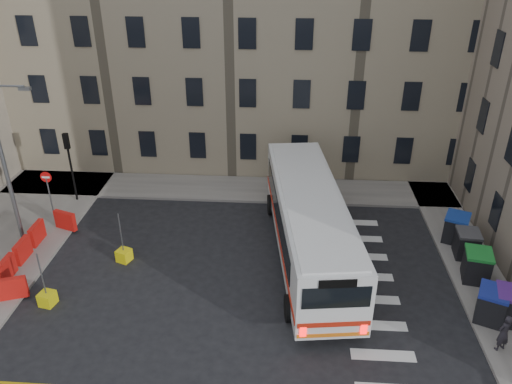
# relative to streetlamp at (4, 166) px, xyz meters

# --- Properties ---
(ground) EXTENTS (120.00, 120.00, 0.00)m
(ground) POSITION_rel_streetlamp_xyz_m (13.00, -2.00, -4.34)
(ground) COLOR black
(ground) RESTS_ON ground
(pavement_north) EXTENTS (36.00, 3.20, 0.15)m
(pavement_north) POSITION_rel_streetlamp_xyz_m (7.00, 6.60, -4.26)
(pavement_north) COLOR slate
(pavement_north) RESTS_ON ground
(pavement_east) EXTENTS (2.40, 26.00, 0.15)m
(pavement_east) POSITION_rel_streetlamp_xyz_m (22.00, 2.00, -4.26)
(pavement_east) COLOR slate
(pavement_east) RESTS_ON ground
(terrace_north) EXTENTS (38.30, 10.80, 17.20)m
(terrace_north) POSITION_rel_streetlamp_xyz_m (6.00, 13.50, 4.28)
(terrace_north) COLOR gray
(terrace_north) RESTS_ON ground
(traffic_light_nw) EXTENTS (0.28, 0.22, 4.10)m
(traffic_light_nw) POSITION_rel_streetlamp_xyz_m (1.00, 4.50, -1.47)
(traffic_light_nw) COLOR black
(traffic_light_nw) RESTS_ON pavement_west
(streetlamp) EXTENTS (0.50, 0.22, 8.14)m
(streetlamp) POSITION_rel_streetlamp_xyz_m (0.00, 0.00, 0.00)
(streetlamp) COLOR #595B5E
(streetlamp) RESTS_ON pavement_west
(no_entry_north) EXTENTS (0.60, 0.08, 3.00)m
(no_entry_north) POSITION_rel_streetlamp_xyz_m (0.50, 2.50, -2.26)
(no_entry_north) COLOR #595B5E
(no_entry_north) RESTS_ON pavement_west
(roadworks_barriers) EXTENTS (1.66, 6.26, 1.00)m
(roadworks_barriers) POSITION_rel_streetlamp_xyz_m (1.16, -1.50, -3.69)
(roadworks_barriers) COLOR red
(roadworks_barriers) RESTS_ON pavement_west
(bus) EXTENTS (4.43, 12.76, 3.40)m
(bus) POSITION_rel_streetlamp_xyz_m (14.30, -0.10, -2.37)
(bus) COLOR silver
(bus) RESTS_ON ground
(wheelie_bin_a) EXTENTS (1.52, 1.61, 1.40)m
(wheelie_bin_a) POSITION_rel_streetlamp_xyz_m (21.51, -4.23, -3.48)
(wheelie_bin_a) COLOR black
(wheelie_bin_a) RESTS_ON pavement_east
(wheelie_bin_b) EXTENTS (1.40, 1.52, 1.40)m
(wheelie_bin_b) POSITION_rel_streetlamp_xyz_m (22.18, -4.26, -3.48)
(wheelie_bin_b) COLOR black
(wheelie_bin_b) RESTS_ON pavement_east
(wheelie_bin_c) EXTENTS (1.36, 1.49, 1.43)m
(wheelie_bin_c) POSITION_rel_streetlamp_xyz_m (21.77, -1.61, -3.47)
(wheelie_bin_c) COLOR black
(wheelie_bin_c) RESTS_ON pavement_east
(wheelie_bin_d) EXTENTS (1.16, 1.30, 1.33)m
(wheelie_bin_d) POSITION_rel_streetlamp_xyz_m (21.89, 0.22, -3.51)
(wheelie_bin_d) COLOR black
(wheelie_bin_d) RESTS_ON pavement_east
(wheelie_bin_e) EXTENTS (1.54, 1.62, 1.41)m
(wheelie_bin_e) POSITION_rel_streetlamp_xyz_m (21.76, 1.59, -3.47)
(wheelie_bin_e) COLOR black
(wheelie_bin_e) RESTS_ON pavement_east
(pedestrian) EXTENTS (0.69, 0.60, 1.58)m
(pedestrian) POSITION_rel_streetlamp_xyz_m (21.36, -5.92, -3.39)
(pedestrian) COLOR black
(pedestrian) RESTS_ON pavement_east
(bollard_yellow) EXTENTS (0.77, 0.77, 0.60)m
(bollard_yellow) POSITION_rel_streetlamp_xyz_m (5.54, -1.10, -4.04)
(bollard_yellow) COLOR yellow
(bollard_yellow) RESTS_ON ground
(bollard_chevron) EXTENTS (0.71, 0.71, 0.60)m
(bollard_chevron) POSITION_rel_streetlamp_xyz_m (3.26, -4.44, -4.04)
(bollard_chevron) COLOR #D6C90C
(bollard_chevron) RESTS_ON ground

